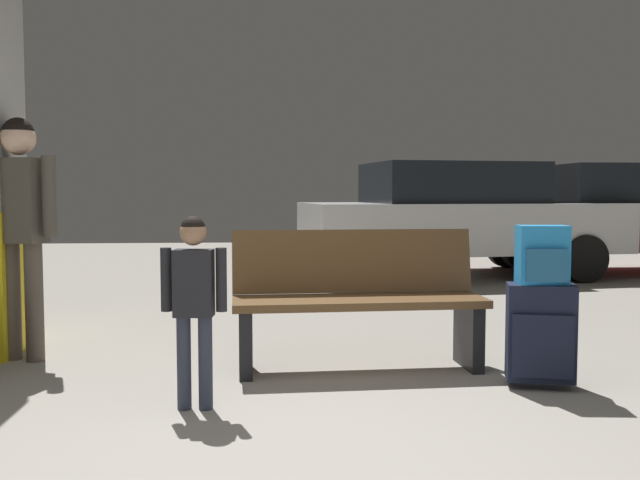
{
  "coord_description": "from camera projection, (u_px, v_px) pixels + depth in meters",
  "views": [
    {
      "loc": [
        -0.06,
        -2.89,
        1.14
      ],
      "look_at": [
        0.26,
        1.3,
        0.85
      ],
      "focal_mm": 39.77,
      "sensor_mm": 36.0,
      "label": 1
    }
  ],
  "objects": [
    {
      "name": "adult",
      "position": [
        20.0,
        212.0,
        4.72
      ],
      "size": [
        0.53,
        0.3,
        1.63
      ],
      "color": "brown",
      "rests_on": "ground_plane"
    },
    {
      "name": "ground_plane",
      "position": [
        273.0,
        313.0,
        6.94
      ],
      "size": [
        18.0,
        18.0,
        0.1
      ],
      "primitive_type": "cube",
      "color": "gray"
    },
    {
      "name": "bench",
      "position": [
        357.0,
        300.0,
        4.56
      ],
      "size": [
        1.62,
        0.59,
        0.89
      ],
      "color": "brown",
      "rests_on": "ground_plane"
    },
    {
      "name": "backpack_bright",
      "position": [
        542.0,
        256.0,
        4.06
      ],
      "size": [
        0.3,
        0.22,
        0.34
      ],
      "color": "#268CD8",
      "rests_on": "suitcase"
    },
    {
      "name": "parked_car_near",
      "position": [
        458.0,
        217.0,
        9.34
      ],
      "size": [
        4.29,
        2.23,
        1.51
      ],
      "color": "silver",
      "rests_on": "ground_plane"
    },
    {
      "name": "suitcase",
      "position": [
        541.0,
        333.0,
        4.09
      ],
      "size": [
        0.42,
        0.31,
        0.6
      ],
      "color": "#191E33",
      "rests_on": "ground_plane"
    },
    {
      "name": "parked_car_side",
      "position": [
        620.0,
        215.0,
        9.91
      ],
      "size": [
        4.1,
        1.81,
        1.51
      ],
      "color": "maroon",
      "rests_on": "ground_plane"
    },
    {
      "name": "child",
      "position": [
        194.0,
        291.0,
        3.67
      ],
      "size": [
        0.34,
        0.21,
        1.01
      ],
      "color": "#33384C",
      "rests_on": "ground_plane"
    }
  ]
}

